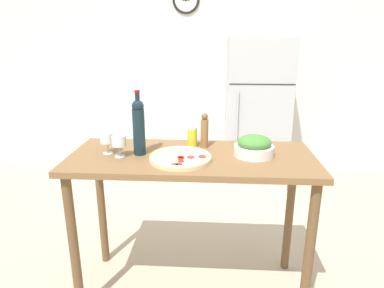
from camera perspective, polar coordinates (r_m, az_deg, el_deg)
The scene contains 11 objects.
ground_plane at distance 2.52m, azimuth -0.05°, elevation -22.68°, with size 14.00×14.00×0.00m, color #BCAD93.
wall_back at distance 4.20m, azimuth 1.93°, elevation 13.14°, with size 6.40×0.08×2.60m.
refrigerator at distance 3.92m, azimuth 10.69°, elevation 5.24°, with size 0.67×0.68×1.62m.
prep_counter at distance 2.09m, azimuth -0.05°, elevation -5.48°, with size 1.46×0.63×0.95m.
wine_bottle at distance 2.02m, azimuth -8.90°, elevation 2.98°, with size 0.07×0.07×0.38m.
wine_glass_near at distance 2.03m, azimuth -12.09°, elevation 0.35°, with size 0.08×0.08×0.13m.
wine_glass_far at distance 2.10m, azimuth -14.02°, elevation 0.85°, with size 0.08×0.08×0.13m.
pepper_mill at distance 2.16m, azimuth 2.10°, elevation 2.20°, with size 0.05×0.05×0.22m.
salad_bowl at distance 2.05m, azimuth 10.29°, elevation -0.41°, with size 0.23×0.23×0.12m.
homemade_pizza at distance 1.95m, azimuth -1.92°, elevation -2.31°, with size 0.36×0.36×0.03m.
salt_canister at distance 2.18m, azimuth 0.06°, elevation 1.22°, with size 0.06×0.06×0.13m.
Camera 1 is at (0.12, -1.92, 1.63)m, focal length 32.00 mm.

